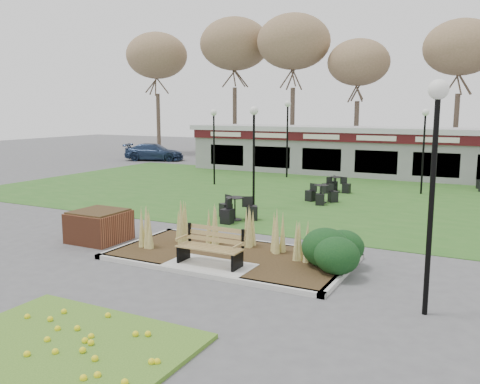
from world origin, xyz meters
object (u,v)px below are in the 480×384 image
at_px(car_silver, 234,148).
at_px(car_blue, 154,152).
at_px(lamp_post_near_right, 435,146).
at_px(lamp_post_mid_left, 214,130).
at_px(park_bench, 212,246).
at_px(bistro_set_a, 235,212).
at_px(car_black, 277,151).
at_px(brick_planter, 99,226).
at_px(lamp_post_far_right, 424,132).
at_px(bistro_set_b, 336,187).
at_px(lamp_post_far_left, 287,122).
at_px(food_pavilion, 382,152).
at_px(bistro_set_c, 321,197).
at_px(lamp_post_mid_right, 254,135).

relative_size(car_silver, car_blue, 0.99).
distance_m(lamp_post_near_right, lamp_post_mid_left, 17.86).
xyz_separation_m(park_bench, car_silver, (-13.63, 26.75, 0.17)).
relative_size(park_bench, bistro_set_a, 1.08).
bearing_deg(lamp_post_near_right, car_black, 118.57).
height_order(park_bench, brick_planter, park_bench).
height_order(brick_planter, car_blue, car_blue).
xyz_separation_m(lamp_post_near_right, car_silver, (-18.81, 27.32, -2.53)).
xyz_separation_m(lamp_post_near_right, lamp_post_far_right, (-2.13, 14.81, -0.39)).
bearing_deg(car_black, lamp_post_near_right, -127.57).
distance_m(bistro_set_a, car_black, 22.91).
bearing_deg(bistro_set_b, lamp_post_far_left, 136.44).
xyz_separation_m(lamp_post_near_right, lamp_post_mid_left, (-12.30, 12.94, -0.42)).
relative_size(bistro_set_b, car_blue, 0.31).
bearing_deg(lamp_post_far_left, brick_planter, -88.63).
relative_size(park_bench, car_silver, 0.38).
bearing_deg(bistro_set_a, lamp_post_far_right, 60.63).
bearing_deg(lamp_post_near_right, lamp_post_far_left, 119.91).
bearing_deg(car_blue, bistro_set_b, -135.50).
relative_size(food_pavilion, bistro_set_a, 15.61).
bearing_deg(bistro_set_c, lamp_post_near_right, -61.85).
bearing_deg(lamp_post_near_right, park_bench, 173.74).
bearing_deg(brick_planter, lamp_post_mid_left, 103.19).
distance_m(bistro_set_a, bistro_set_b, 7.81).
bearing_deg(food_pavilion, bistro_set_a, -98.09).
distance_m(park_bench, lamp_post_mid_right, 8.19).
height_order(bistro_set_b, bistro_set_c, bistro_set_c).
distance_m(bistro_set_b, car_black, 16.59).
xyz_separation_m(lamp_post_near_right, lamp_post_far_left, (-9.96, 17.32, -0.06)).
relative_size(lamp_post_mid_right, car_black, 1.01).
xyz_separation_m(food_pavilion, bistro_set_b, (-0.67, -6.87, -1.21)).
relative_size(food_pavilion, bistro_set_b, 17.72).
xyz_separation_m(food_pavilion, lamp_post_mid_right, (-2.43, -12.27, 1.49)).
distance_m(park_bench, lamp_post_far_left, 17.62).
height_order(lamp_post_mid_right, car_silver, lamp_post_mid_right).
bearing_deg(car_black, food_pavilion, -102.10).
height_order(food_pavilion, lamp_post_mid_left, lamp_post_mid_left).
height_order(brick_planter, bistro_set_a, brick_planter).
relative_size(lamp_post_near_right, bistro_set_c, 3.23).
xyz_separation_m(park_bench, lamp_post_mid_left, (-7.12, 12.37, 2.29)).
distance_m(brick_planter, bistro_set_c, 9.97).
distance_m(food_pavilion, lamp_post_far_left, 5.89).
relative_size(bistro_set_a, car_blue, 0.35).
bearing_deg(car_blue, bistro_set_c, -142.59).
height_order(lamp_post_mid_right, bistro_set_a, lamp_post_mid_right).
xyz_separation_m(bistro_set_b, car_black, (-9.03, 13.91, 0.40)).
height_order(lamp_post_mid_right, car_black, lamp_post_mid_right).
bearing_deg(car_silver, bistro_set_a, -148.94).
relative_size(lamp_post_mid_right, lamp_post_far_right, 1.02).
bearing_deg(food_pavilion, park_bench, -90.00).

